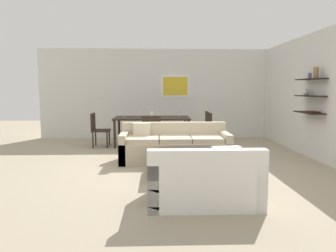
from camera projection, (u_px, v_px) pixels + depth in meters
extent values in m
plane|color=tan|center=(174.00, 165.00, 6.22)|extent=(18.00, 18.00, 0.00)
cube|color=silver|center=(178.00, 94.00, 9.58)|extent=(8.40, 0.06, 2.70)
cube|color=white|center=(175.00, 86.00, 9.50)|extent=(0.88, 0.02, 0.69)
cube|color=gold|center=(175.00, 86.00, 9.49)|extent=(0.75, 0.01, 0.55)
cube|color=silver|center=(313.00, 96.00, 6.76)|extent=(0.06, 8.20, 2.70)
cube|color=black|center=(311.00, 79.00, 6.50)|extent=(0.28, 0.90, 0.02)
cube|color=black|center=(310.00, 96.00, 6.54)|extent=(0.28, 0.90, 0.02)
cube|color=black|center=(309.00, 113.00, 6.58)|extent=(0.28, 0.90, 0.02)
cylinder|color=olive|center=(316.00, 73.00, 6.29)|extent=(0.10, 0.10, 0.22)
sphere|color=silver|center=(306.00, 92.00, 6.71)|extent=(0.14, 0.14, 0.14)
cylinder|color=#4C518C|center=(310.00, 76.00, 6.54)|extent=(0.07, 0.07, 0.12)
cube|color=#4C1E19|center=(313.00, 112.00, 6.43)|extent=(0.20, 0.28, 0.03)
cube|color=beige|center=(175.00, 151.00, 6.50)|extent=(2.24, 0.90, 0.42)
cube|color=beige|center=(174.00, 130.00, 6.82)|extent=(2.24, 0.16, 0.36)
cube|color=beige|center=(124.00, 147.00, 6.45)|extent=(0.14, 0.90, 0.60)
cube|color=beige|center=(225.00, 147.00, 6.52)|extent=(0.14, 0.90, 0.60)
cube|color=beige|center=(143.00, 139.00, 6.40)|extent=(0.63, 0.70, 0.10)
cube|color=beige|center=(175.00, 139.00, 6.43)|extent=(0.63, 0.70, 0.10)
cube|color=beige|center=(206.00, 139.00, 6.45)|extent=(0.63, 0.70, 0.10)
cube|color=beige|center=(142.00, 132.00, 6.62)|extent=(0.37, 0.14, 0.36)
cube|color=white|center=(202.00, 186.00, 4.15)|extent=(1.44, 0.90, 0.42)
cube|color=white|center=(207.00, 164.00, 3.73)|extent=(1.44, 0.16, 0.36)
cube|color=white|center=(251.00, 179.00, 4.16)|extent=(0.14, 0.90, 0.60)
cube|color=white|center=(154.00, 180.00, 4.12)|extent=(0.14, 0.90, 0.60)
cube|color=white|center=(224.00, 166.00, 4.17)|extent=(0.56, 0.70, 0.10)
cube|color=white|center=(181.00, 167.00, 4.15)|extent=(0.56, 0.70, 0.10)
cube|color=white|center=(226.00, 161.00, 3.92)|extent=(0.37, 0.17, 0.36)
cube|color=#38281E|center=(188.00, 165.00, 5.38)|extent=(1.25, 1.04, 0.38)
cylinder|color=#19666B|center=(188.00, 152.00, 5.34)|extent=(0.33, 0.33, 0.08)
torus|color=#19666B|center=(188.00, 150.00, 5.33)|extent=(0.33, 0.33, 0.02)
cylinder|color=silver|center=(202.00, 152.00, 5.34)|extent=(0.07, 0.07, 0.09)
sphere|color=red|center=(170.00, 153.00, 5.28)|extent=(0.09, 0.09, 0.09)
cube|color=black|center=(152.00, 118.00, 8.33)|extent=(1.99, 1.03, 0.04)
cylinder|color=black|center=(115.00, 134.00, 7.89)|extent=(0.06, 0.06, 0.71)
cylinder|color=black|center=(188.00, 134.00, 7.95)|extent=(0.06, 0.06, 0.71)
cylinder|color=black|center=(119.00, 130.00, 8.79)|extent=(0.06, 0.06, 0.71)
cylinder|color=black|center=(185.00, 130.00, 8.85)|extent=(0.06, 0.06, 0.71)
cube|color=black|center=(202.00, 130.00, 8.17)|extent=(0.44, 0.44, 0.04)
cube|color=black|center=(210.00, 121.00, 8.15)|extent=(0.04, 0.44, 0.43)
cylinder|color=black|center=(194.00, 137.00, 8.37)|extent=(0.04, 0.04, 0.41)
cylinder|color=black|center=(196.00, 140.00, 8.02)|extent=(0.04, 0.04, 0.41)
cylinder|color=black|center=(208.00, 137.00, 8.38)|extent=(0.04, 0.04, 0.41)
cylinder|color=black|center=(210.00, 140.00, 8.03)|extent=(0.04, 0.04, 0.41)
cube|color=black|center=(200.00, 128.00, 8.63)|extent=(0.44, 0.44, 0.04)
cube|color=black|center=(207.00, 119.00, 8.61)|extent=(0.04, 0.44, 0.43)
cylinder|color=black|center=(192.00, 135.00, 8.83)|extent=(0.04, 0.04, 0.41)
cylinder|color=black|center=(194.00, 137.00, 8.48)|extent=(0.04, 0.04, 0.41)
cylinder|color=black|center=(205.00, 135.00, 8.85)|extent=(0.04, 0.04, 0.41)
cylinder|color=black|center=(207.00, 137.00, 8.49)|extent=(0.04, 0.04, 0.41)
cube|color=black|center=(101.00, 130.00, 8.09)|extent=(0.44, 0.44, 0.04)
cube|color=black|center=(93.00, 121.00, 8.05)|extent=(0.04, 0.44, 0.43)
cylinder|color=black|center=(107.00, 140.00, 7.94)|extent=(0.04, 0.04, 0.41)
cylinder|color=black|center=(109.00, 138.00, 8.30)|extent=(0.04, 0.04, 0.41)
cylinder|color=black|center=(93.00, 140.00, 7.93)|extent=(0.04, 0.04, 0.41)
cylinder|color=black|center=(96.00, 138.00, 8.29)|extent=(0.04, 0.04, 0.41)
cube|color=black|center=(151.00, 133.00, 7.53)|extent=(0.44, 0.44, 0.04)
cube|color=black|center=(151.00, 125.00, 7.31)|extent=(0.44, 0.04, 0.43)
cylinder|color=black|center=(159.00, 141.00, 7.74)|extent=(0.04, 0.04, 0.41)
cylinder|color=black|center=(144.00, 141.00, 7.73)|extent=(0.04, 0.04, 0.41)
cylinder|color=black|center=(159.00, 144.00, 7.38)|extent=(0.04, 0.04, 0.41)
cylinder|color=black|center=(144.00, 144.00, 7.37)|extent=(0.04, 0.04, 0.41)
cylinder|color=silver|center=(152.00, 119.00, 7.87)|extent=(0.06, 0.06, 0.01)
cylinder|color=silver|center=(152.00, 117.00, 7.87)|extent=(0.01, 0.01, 0.08)
cylinder|color=silver|center=(152.00, 113.00, 7.85)|extent=(0.07, 0.07, 0.10)
cylinder|color=silver|center=(179.00, 117.00, 8.47)|extent=(0.06, 0.06, 0.01)
cylinder|color=silver|center=(179.00, 115.00, 8.47)|extent=(0.01, 0.01, 0.08)
cylinder|color=silver|center=(179.00, 112.00, 8.46)|extent=(0.07, 0.07, 0.08)
cylinder|color=silver|center=(124.00, 118.00, 8.17)|extent=(0.06, 0.06, 0.01)
cylinder|color=silver|center=(124.00, 116.00, 8.17)|extent=(0.01, 0.01, 0.07)
cylinder|color=silver|center=(124.00, 113.00, 8.16)|extent=(0.07, 0.07, 0.09)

